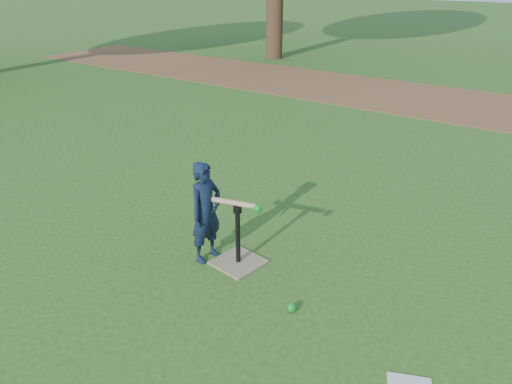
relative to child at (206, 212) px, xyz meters
The scene contains 6 objects.
ground 0.58m from the child, ahead, with size 80.00×80.00×0.00m, color #285116.
dirt_strip 7.53m from the child, 87.90° to the left, with size 24.00×3.00×0.01m, color brown.
child is the anchor object (origin of this frame).
wiffle_ball_ground 1.23m from the child, 12.56° to the right, with size 0.08×0.08×0.08m, color #0C8E1E.
batting_tee 0.51m from the child, 16.57° to the left, with size 0.48×0.48×0.61m.
swing_action 0.28m from the child, 17.19° to the left, with size 0.72×0.19×0.09m.
Camera 1 is at (2.53, -3.20, 2.66)m, focal length 35.00 mm.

